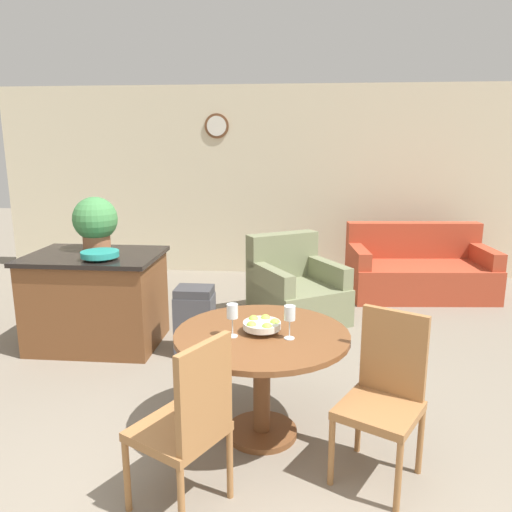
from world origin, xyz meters
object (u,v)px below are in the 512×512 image
(wine_glass_left, at_px, (232,313))
(armchair, at_px, (295,291))
(trash_bin, at_px, (195,321))
(kitchen_island, at_px, (97,299))
(teal_bowl, at_px, (100,254))
(dining_chair_near_left, at_px, (189,420))
(fruit_bowl, at_px, (262,325))
(couch, at_px, (418,271))
(dining_table, at_px, (262,356))
(potted_plant, at_px, (95,221))
(dining_chair_near_right, at_px, (385,390))
(wine_glass_right, at_px, (290,314))

(wine_glass_left, relative_size, armchair, 0.17)
(trash_bin, bearing_deg, armchair, 49.48)
(kitchen_island, distance_m, teal_bowl, 0.55)
(dining_chair_near_left, xyz_separation_m, kitchen_island, (-1.38, 2.13, -0.08))
(fruit_bowl, height_order, couch, couch)
(dining_table, xyz_separation_m, potted_plant, (-1.73, 1.58, 0.61))
(fruit_bowl, height_order, teal_bowl, teal_bowl)
(wine_glass_left, relative_size, potted_plant, 0.41)
(teal_bowl, distance_m, potted_plant, 0.49)
(dining_chair_near_right, xyz_separation_m, armchair, (-0.55, 2.62, -0.22))
(dining_chair_near_left, height_order, wine_glass_right, dining_chair_near_left)
(fruit_bowl, bearing_deg, couch, 62.59)
(dining_chair_near_right, relative_size, potted_plant, 1.89)
(dining_table, xyz_separation_m, armchair, (0.18, 2.31, -0.26))
(dining_chair_near_right, xyz_separation_m, fruit_bowl, (-0.73, 0.32, 0.25))
(wine_glass_right, xyz_separation_m, couch, (1.56, 3.43, -0.58))
(dining_chair_near_left, relative_size, potted_plant, 1.89)
(couch, bearing_deg, dining_table, -122.33)
(dining_chair_near_right, relative_size, armchair, 0.79)
(dining_chair_near_right, relative_size, wine_glass_right, 4.59)
(dining_table, xyz_separation_m, dining_chair_near_right, (0.73, -0.31, -0.03))
(dining_chair_near_left, distance_m, teal_bowl, 2.32)
(wine_glass_left, xyz_separation_m, teal_bowl, (-1.36, 1.27, 0.06))
(wine_glass_left, bearing_deg, wine_glass_right, -0.20)
(dining_table, height_order, teal_bowl, teal_bowl)
(dining_chair_near_right, bearing_deg, wine_glass_left, 14.71)
(trash_bin, bearing_deg, dining_table, -60.36)
(dining_chair_near_left, xyz_separation_m, armchair, (0.50, 3.04, -0.22))
(couch, bearing_deg, teal_bowl, -151.60)
(kitchen_island, bearing_deg, dining_chair_near_left, -57.12)
(fruit_bowl, height_order, wine_glass_left, wine_glass_left)
(armchair, bearing_deg, wine_glass_right, -121.58)
(dining_table, height_order, armchair, armchair)
(trash_bin, bearing_deg, dining_chair_near_right, -47.37)
(potted_plant, height_order, couch, potted_plant)
(trash_bin, xyz_separation_m, armchair, (0.90, 1.05, -0.01))
(trash_bin, bearing_deg, couch, 40.44)
(potted_plant, bearing_deg, trash_bin, -17.91)
(dining_table, height_order, fruit_bowl, fruit_bowl)
(dining_chair_near_left, bearing_deg, potted_plant, 60.49)
(couch, bearing_deg, potted_plant, -158.02)
(fruit_bowl, height_order, kitchen_island, kitchen_island)
(dining_chair_near_left, xyz_separation_m, potted_plant, (-1.42, 2.32, 0.64))
(wine_glass_left, bearing_deg, couch, 60.84)
(fruit_bowl, height_order, armchair, armchair)
(wine_glass_right, relative_size, teal_bowl, 0.64)
(potted_plant, xyz_separation_m, couch, (3.47, 1.76, -0.87))
(dining_chair_near_right, distance_m, kitchen_island, 2.97)
(fruit_bowl, xyz_separation_m, wine_glass_left, (-0.18, -0.08, 0.11))
(dining_table, relative_size, dining_chair_near_right, 1.15)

